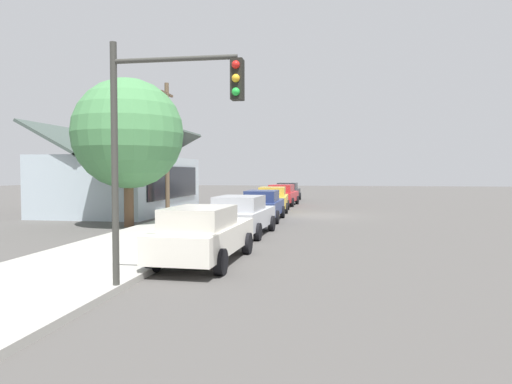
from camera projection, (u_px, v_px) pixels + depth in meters
The scene contains 13 objects.
ground_plane at pixel (315, 215), 26.92m from camera, with size 120.00×120.00×0.00m, color #4C4947.
sidewalk_curb at pixel (222, 213), 27.80m from camera, with size 60.00×4.20×0.16m, color #A3A099.
car_ivory at pixel (204, 234), 12.78m from camera, with size 4.91×2.12×1.59m.
car_silver at pixel (242, 215), 18.44m from camera, with size 4.74×2.30×1.59m.
car_navy at pixel (263, 205), 23.98m from camera, with size 4.79×1.96×1.59m.
car_mustard at pixel (273, 199), 29.52m from camera, with size 4.68×2.21×1.59m.
car_cherry at pixel (282, 195), 34.99m from camera, with size 4.79×2.29×1.59m.
car_charcoal at pixel (288, 191), 40.95m from camera, with size 4.61×2.12×1.59m.
storefront_building at pixel (125, 183), 29.11m from camera, with size 11.54×6.82×5.32m.
shade_tree at pixel (128, 134), 21.10m from camera, with size 5.04×5.04×6.81m.
traffic_light_main at pixel (163, 125), 9.35m from camera, with size 0.37×2.79×5.20m.
utility_pole_wooden at pixel (167, 147), 25.79m from camera, with size 1.80×0.24×7.50m.
fire_hydrant_red at pixel (241, 208), 26.28m from camera, with size 0.22×0.22×0.71m.
Camera 1 is at (-27.05, -0.81, 2.52)m, focal length 32.34 mm.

